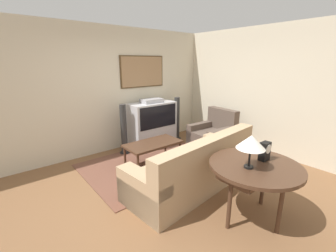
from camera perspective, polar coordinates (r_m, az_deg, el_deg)
ground_plane at (r=3.80m, az=0.36°, el=-15.15°), size 12.00×12.00×0.00m
wall_back at (r=5.11m, az=-15.03°, el=8.65°), size 12.00×0.10×2.70m
wall_right at (r=5.36m, az=22.86°, el=8.20°), size 0.06×12.00×2.70m
area_rug at (r=4.57m, az=-3.77°, el=-9.39°), size 2.60×1.87×0.01m
tv at (r=5.36m, az=-4.05°, el=0.56°), size 1.10×0.54×1.14m
couch at (r=3.68m, az=6.78°, el=-10.87°), size 2.31×1.09×0.89m
armchair at (r=5.38m, az=11.37°, el=-2.46°), size 0.92×0.86×0.90m
coffee_table at (r=4.38m, az=-3.82°, el=-4.82°), size 1.09×0.57×0.46m
console_table at (r=3.01m, az=21.24°, el=-10.21°), size 1.11×1.11×0.76m
table_lamp at (r=2.75m, az=20.36°, el=-3.93°), size 0.33×0.33×0.41m
mantel_clock at (r=3.10m, az=23.35°, el=-5.88°), size 0.14×0.10×0.24m
speaker_tower_left at (r=4.97m, az=-11.17°, el=-1.16°), size 0.23×0.23×1.10m
speaker_tower_right at (r=5.81m, az=2.26°, el=1.66°), size 0.23×0.23×1.10m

